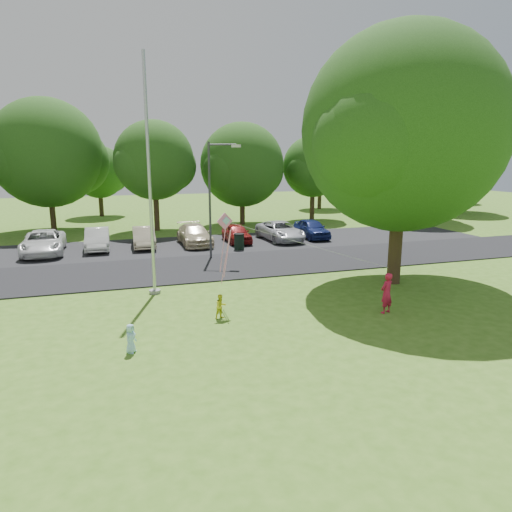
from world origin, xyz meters
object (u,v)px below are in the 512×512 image
object	(u,v)px
big_tree	(402,135)
woman	(387,293)
street_lamp	(214,190)
child_yellow	(221,306)
trash_can	(239,242)
flagpole	(150,198)
kite	(228,232)
child_blue	(131,338)

from	to	relation	value
big_tree	woman	bearing A→B (deg)	-127.31
street_lamp	child_yellow	bearing A→B (deg)	-77.25
child_yellow	trash_can	bearing A→B (deg)	53.35
woman	flagpole	bearing A→B (deg)	-52.51
street_lamp	woman	distance (m)	12.55
kite	woman	bearing A→B (deg)	-36.01
trash_can	child_yellow	size ratio (longest dim) A/B	1.17
big_tree	child_yellow	xyz separation A→B (m)	(-8.86, -2.19, -6.36)
woman	street_lamp	bearing A→B (deg)	-89.83
woman	child_yellow	size ratio (longest dim) A/B	1.72
trash_can	woman	size ratio (longest dim) A/B	0.68
big_tree	kite	bearing A→B (deg)	-172.85
kite	street_lamp	bearing A→B (deg)	68.85
trash_can	kite	size ratio (longest dim) A/B	0.18
flagpole	child_blue	size ratio (longest dim) A/B	10.94
child_blue	big_tree	bearing A→B (deg)	-38.60
street_lamp	woman	bearing A→B (deg)	-45.89
street_lamp	kite	size ratio (longest dim) A/B	1.12
street_lamp	kite	xyz separation A→B (m)	(-1.46, -8.91, -1.02)
child_blue	trash_can	bearing A→B (deg)	4.22
woman	child_blue	distance (m)	9.52
trash_can	child_blue	bearing A→B (deg)	-117.64
street_lamp	kite	world-z (taller)	street_lamp
big_tree	child_blue	bearing A→B (deg)	-160.46
flagpole	child_blue	bearing A→B (deg)	-101.97
flagpole	street_lamp	world-z (taller)	flagpole
woman	kite	bearing A→B (deg)	-43.77
big_tree	kite	distance (m)	9.14
woman	child_blue	xyz separation A→B (m)	(-9.49, -0.79, -0.33)
flagpole	trash_can	size ratio (longest dim) A/B	9.28
flagpole	child_blue	xyz separation A→B (m)	(-1.29, -6.10, -3.71)
kite	child_yellow	bearing A→B (deg)	-129.39
street_lamp	woman	world-z (taller)	street_lamp
child_yellow	kite	world-z (taller)	kite
trash_can	woman	world-z (taller)	woman
street_lamp	trash_can	world-z (taller)	street_lamp
big_tree	flagpole	bearing A→B (deg)	170.74
trash_can	big_tree	bearing A→B (deg)	-63.86
child_yellow	flagpole	bearing A→B (deg)	99.19
street_lamp	trash_can	size ratio (longest dim) A/B	6.23
big_tree	child_yellow	distance (m)	11.12
trash_can	big_tree	size ratio (longest dim) A/B	0.09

